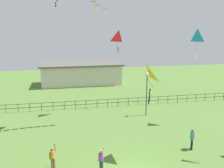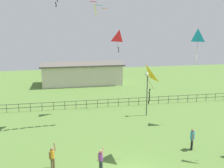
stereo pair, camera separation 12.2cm
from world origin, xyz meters
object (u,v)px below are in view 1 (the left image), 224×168
(person_0, at_px, (53,156))
(kite_1, at_px, (145,74))
(person_2, at_px, (101,159))
(kite_2, at_px, (119,36))
(kite_6, at_px, (197,37))
(person_3, at_px, (192,138))
(lamppost, at_px, (147,85))

(person_0, bearing_deg, kite_1, 2.62)
(person_2, bearing_deg, person_0, 164.65)
(person_0, xyz_separation_m, person_2, (3.16, -0.87, -0.01))
(kite_2, bearing_deg, kite_1, -93.35)
(person_2, relative_size, kite_2, 0.73)
(kite_1, distance_m, kite_6, 8.69)
(person_3, relative_size, kite_6, 0.58)
(lamppost, distance_m, kite_6, 6.83)
(person_3, distance_m, kite_6, 9.15)
(person_3, bearing_deg, lamppost, 98.44)
(lamppost, xyz_separation_m, person_0, (-9.31, -8.59, -2.43))
(lamppost, distance_m, kite_2, 6.33)
(person_0, xyz_separation_m, kite_1, (6.37, 0.29, 5.31))
(lamppost, bearing_deg, person_2, -123.05)
(lamppost, xyz_separation_m, kite_6, (3.58, -2.95, 5.01))
(kite_1, bearing_deg, person_2, -160.19)
(lamppost, relative_size, person_3, 2.68)
(kite_2, bearing_deg, person_3, -73.22)
(person_2, height_order, kite_2, kite_2)
(person_0, bearing_deg, kite_2, 59.68)
(person_2, bearing_deg, person_3, 12.63)
(person_0, relative_size, person_2, 1.01)
(person_3, bearing_deg, person_2, -167.37)
(lamppost, xyz_separation_m, person_3, (1.16, -7.82, -2.35))
(lamppost, distance_m, person_0, 12.90)
(person_3, xyz_separation_m, kite_1, (-4.10, -0.48, 5.22))
(person_3, height_order, kite_1, kite_1)
(kite_6, bearing_deg, kite_1, -140.67)
(person_2, height_order, kite_1, kite_1)
(kite_1, bearing_deg, kite_2, 86.65)
(person_2, bearing_deg, kite_1, 19.81)
(kite_1, bearing_deg, lamppost, 70.51)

